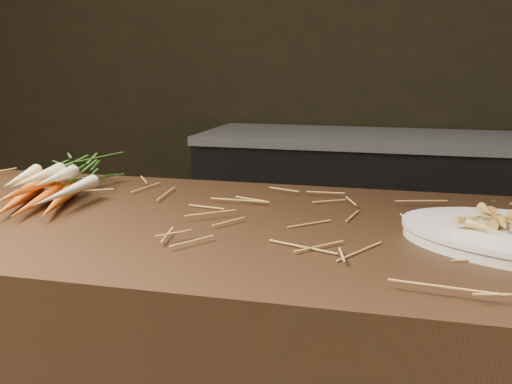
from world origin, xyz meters
The scene contains 3 objects.
back_counter centered at (0.30, 2.18, 0.42)m, with size 1.82×0.62×0.84m.
straw_bedding centered at (0.00, 0.30, 0.91)m, with size 1.40×0.60×0.02m, color #AF7F3C, non-canonical shape.
root_veg_bunch centered at (-0.32, 0.41, 0.94)m, with size 0.24×0.46×0.08m.
Camera 1 is at (0.41, -0.74, 1.18)m, focal length 45.00 mm.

